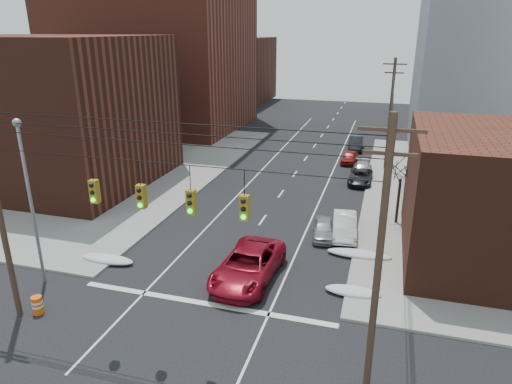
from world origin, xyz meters
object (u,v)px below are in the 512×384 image
Objects in this scene: parked_car_a at (323,229)px; parked_car_b at (345,225)px; parked_car_d at (362,170)px; lot_car_a at (120,171)px; construction_barrel at (38,305)px; lot_car_b at (145,164)px; lot_car_c at (113,172)px; lot_car_d at (150,152)px; red_pickup at (248,265)px; parked_car_c at (360,177)px; parked_car_f at (356,143)px; parked_car_e at (350,157)px.

parked_car_a is 0.80× the size of parked_car_b.
parked_car_a is 14.96m from parked_car_d.
lot_car_a is 4.85× the size of construction_barrel.
lot_car_b reaches higher than construction_barrel.
lot_car_c is (-0.68, -0.13, -0.06)m from lot_car_a.
lot_car_b is 1.11× the size of lot_car_d.
parked_car_d is at bearing -109.89° from lot_car_d.
lot_car_c reaches higher than lot_car_b.
red_pickup is 20.03m from parked_car_c.
red_pickup is at bearing -123.38° from parked_car_a.
parked_car_f is (0.13, 25.33, 0.16)m from parked_car_a.
lot_car_b is 4.64m from lot_car_d.
construction_barrel is (-14.08, -27.80, -0.15)m from parked_car_d.
parked_car_b is 22.71m from lot_car_b.
lot_car_a is at bearing -141.74° from parked_car_f.
parked_car_d is at bearing 90.56° from parked_car_c.
lot_car_d is 4.60× the size of construction_barrel.
parked_car_e is (-1.35, 18.48, -0.10)m from parked_car_b.
parked_car_c reaches higher than parked_car_a.
parked_car_a is 19.20m from parked_car_e.
red_pickup reaches higher than parked_car_a.
lot_car_a is 1.06× the size of lot_car_d.
parked_car_c is 12.81m from parked_car_f.
lot_car_a reaches higher than lot_car_b.
parked_car_a is 3.80× the size of construction_barrel.
lot_car_c is 7.41m from lot_car_d.
parked_car_f is at bearing 86.49° from parked_car_b.
construction_barrel is at bearing -118.31° from parked_car_d.
lot_car_b is (-19.30, -9.05, 0.18)m from parked_car_e.
parked_car_e reaches higher than parked_car_c.
parked_car_e is 21.55m from lot_car_d.
lot_car_b is at bearing 149.11° from parked_car_b.
parked_car_c is 23.17m from lot_car_c.
lot_car_a is at bearing -145.21° from parked_car_e.
parked_car_b is at bearing -142.51° from lot_car_d.
parked_car_c is (4.90, 19.41, -0.28)m from red_pickup.
lot_car_a is at bearing 156.97° from parked_car_b.
parked_car_c is 4.72× the size of construction_barrel.
parked_car_a is 0.76× the size of parked_car_f.
lot_car_b is at bearing -179.24° from lot_car_d.
lot_car_b is at bearing -145.49° from parked_car_f.
lot_car_a reaches higher than parked_car_b.
lot_car_a reaches higher than construction_barrel.
construction_barrel is (-12.48, -12.93, -0.12)m from parked_car_a.
red_pickup is 32.32m from parked_car_f.
parked_car_b is 1.20× the size of parked_car_e.
parked_car_c is at bearing 78.50° from red_pickup.
lot_car_b is (0.90, 2.97, -0.08)m from lot_car_a.
red_pickup reaches higher than parked_car_b.
parked_car_f is (-1.22, 24.62, 0.04)m from parked_car_b.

